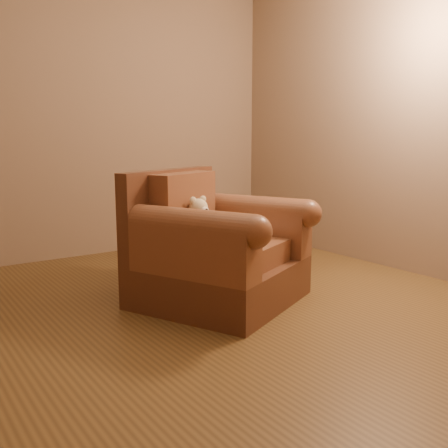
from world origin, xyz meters
TOP-DOWN VIEW (x-y plane):
  - floor at (0.00, 0.00)m, footprint 4.00×4.00m
  - room at (0.00, 0.00)m, footprint 4.02×4.02m
  - armchair at (0.30, 0.23)m, footprint 1.25×1.23m
  - teddy_bear at (0.23, 0.29)m, footprint 0.21×0.24m
  - guidebook at (0.37, -0.02)m, footprint 0.45×0.45m
  - side_table at (1.27, 0.52)m, footprint 0.36×0.36m

SIDE VIEW (x-z plane):
  - floor at x=0.00m, z-range 0.00..0.00m
  - side_table at x=1.27m, z-range 0.02..0.52m
  - armchair at x=0.30m, z-range -0.10..0.77m
  - guidebook at x=0.37m, z-range 0.41..0.45m
  - teddy_bear at x=0.23m, z-range 0.38..0.67m
  - room at x=0.00m, z-range 0.36..3.07m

